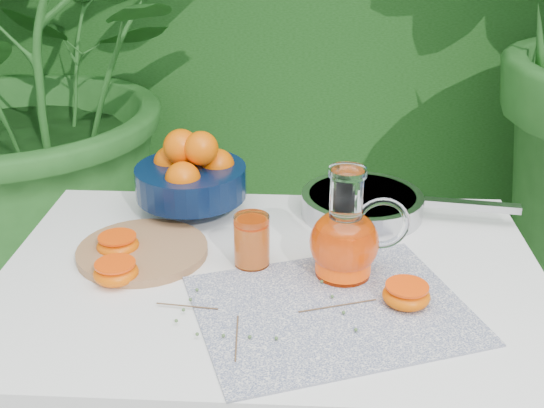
# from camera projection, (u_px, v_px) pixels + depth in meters

# --- Properties ---
(potted_plant_left) EXTENTS (2.21, 2.21, 1.71)m
(potted_plant_left) POSITION_uv_depth(u_px,v_px,m) (25.00, 65.00, 2.27)
(potted_plant_left) COLOR #245C1F
(potted_plant_left) RESTS_ON ground
(white_table) EXTENTS (1.00, 0.70, 0.75)m
(white_table) POSITION_uv_depth(u_px,v_px,m) (271.00, 310.00, 1.28)
(white_table) COLOR white
(white_table) RESTS_ON ground
(placemat) EXTENTS (0.53, 0.47, 0.00)m
(placemat) POSITION_uv_depth(u_px,v_px,m) (331.00, 309.00, 1.14)
(placemat) COLOR #0D1B4B
(placemat) RESTS_ON white_table
(cutting_board) EXTENTS (0.30, 0.30, 0.02)m
(cutting_board) POSITION_uv_depth(u_px,v_px,m) (143.00, 251.00, 1.31)
(cutting_board) COLOR #976244
(cutting_board) RESTS_ON white_table
(fruit_bowl) EXTENTS (0.26, 0.26, 0.19)m
(fruit_bowl) POSITION_uv_depth(u_px,v_px,m) (191.00, 174.00, 1.45)
(fruit_bowl) COLOR black
(fruit_bowl) RESTS_ON white_table
(juice_pitcher) EXTENTS (0.18, 0.13, 0.21)m
(juice_pitcher) POSITION_uv_depth(u_px,v_px,m) (346.00, 239.00, 1.21)
(juice_pitcher) COLOR white
(juice_pitcher) RESTS_ON white_table
(juice_tumbler) EXTENTS (0.07, 0.07, 0.10)m
(juice_tumbler) POSITION_uv_depth(u_px,v_px,m) (252.00, 241.00, 1.25)
(juice_tumbler) COLOR white
(juice_tumbler) RESTS_ON white_table
(saute_pan) EXTENTS (0.47, 0.29, 0.05)m
(saute_pan) POSITION_uv_depth(u_px,v_px,m) (364.00, 203.00, 1.46)
(saute_pan) COLOR #B3B3B7
(saute_pan) RESTS_ON white_table
(orange_halves) EXTENTS (0.61, 0.23, 0.04)m
(orange_halves) POSITION_uv_depth(u_px,v_px,m) (207.00, 269.00, 1.22)
(orange_halves) COLOR #ED6002
(orange_halves) RESTS_ON white_table
(thyme_sprigs) EXTENTS (0.37, 0.23, 0.01)m
(thyme_sprigs) POSITION_uv_depth(u_px,v_px,m) (258.00, 315.00, 1.11)
(thyme_sprigs) COLOR brown
(thyme_sprigs) RESTS_ON white_table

